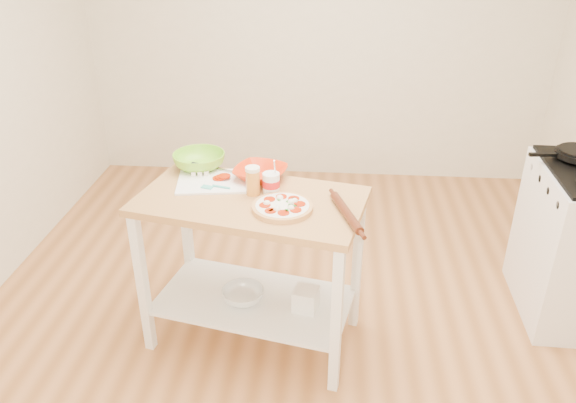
# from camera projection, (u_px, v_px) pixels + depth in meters

# --- Properties ---
(room_shell) EXTENTS (4.04, 4.54, 2.74)m
(room_shell) POSITION_uv_depth(u_px,v_px,m) (303.00, 110.00, 2.72)
(room_shell) COLOR #B67643
(room_shell) RESTS_ON ground
(prep_island) EXTENTS (1.26, 0.86, 0.90)m
(prep_island) POSITION_uv_depth(u_px,v_px,m) (252.00, 240.00, 2.99)
(prep_island) COLOR #B4824A
(prep_island) RESTS_ON ground
(pizza) EXTENTS (0.30, 0.30, 0.05)m
(pizza) POSITION_uv_depth(u_px,v_px,m) (282.00, 207.00, 2.75)
(pizza) COLOR tan
(pizza) RESTS_ON prep_island
(cutting_board) EXTENTS (0.44, 0.35, 0.04)m
(cutting_board) POSITION_uv_depth(u_px,v_px,m) (215.00, 181.00, 3.04)
(cutting_board) COLOR white
(cutting_board) RESTS_ON prep_island
(spatula) EXTENTS (0.16, 0.05, 0.01)m
(spatula) POSITION_uv_depth(u_px,v_px,m) (215.00, 187.00, 2.95)
(spatula) COLOR #45B9AE
(spatula) RESTS_ON cutting_board
(knife) EXTENTS (0.26, 0.11, 0.01)m
(knife) POSITION_uv_depth(u_px,v_px,m) (206.00, 167.00, 3.18)
(knife) COLOR silver
(knife) RESTS_ON cutting_board
(orange_bowl) EXTENTS (0.35, 0.35, 0.07)m
(orange_bowl) POSITION_uv_depth(u_px,v_px,m) (260.00, 173.00, 3.06)
(orange_bowl) COLOR red
(orange_bowl) RESTS_ON prep_island
(green_bowl) EXTENTS (0.41, 0.41, 0.09)m
(green_bowl) POSITION_uv_depth(u_px,v_px,m) (199.00, 161.00, 3.18)
(green_bowl) COLOR #78C327
(green_bowl) RESTS_ON prep_island
(beer_pint) EXTENTS (0.08, 0.08, 0.15)m
(beer_pint) POSITION_uv_depth(u_px,v_px,m) (253.00, 181.00, 2.88)
(beer_pint) COLOR orange
(beer_pint) RESTS_ON prep_island
(yogurt_tub) EXTENTS (0.09, 0.09, 0.19)m
(yogurt_tub) POSITION_uv_depth(u_px,v_px,m) (271.00, 183.00, 2.90)
(yogurt_tub) COLOR white
(yogurt_tub) RESTS_ON prep_island
(rolling_pin) EXTENTS (0.16, 0.37, 0.04)m
(rolling_pin) POSITION_uv_depth(u_px,v_px,m) (346.00, 213.00, 2.69)
(rolling_pin) COLOR #532313
(rolling_pin) RESTS_ON prep_island
(shelf_glass_bowl) EXTENTS (0.25, 0.25, 0.07)m
(shelf_glass_bowl) POSITION_uv_depth(u_px,v_px,m) (243.00, 295.00, 3.13)
(shelf_glass_bowl) COLOR silver
(shelf_glass_bowl) RESTS_ON prep_island
(shelf_bin) EXTENTS (0.15, 0.15, 0.13)m
(shelf_bin) POSITION_uv_depth(u_px,v_px,m) (306.00, 299.00, 3.06)
(shelf_bin) COLOR white
(shelf_bin) RESTS_ON prep_island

